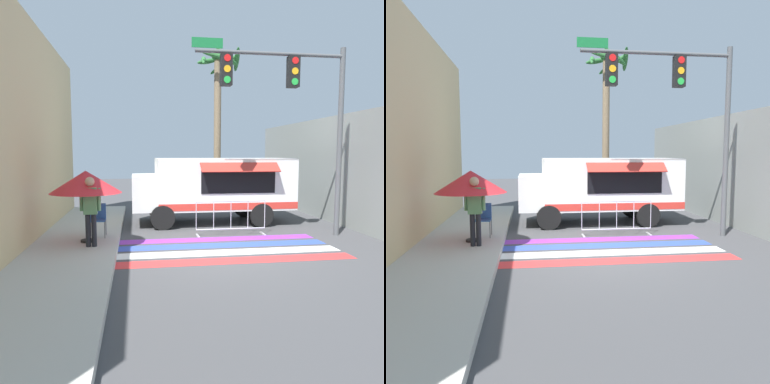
{
  "view_description": "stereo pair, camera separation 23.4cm",
  "coord_description": "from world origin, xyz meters",
  "views": [
    {
      "loc": [
        -2.14,
        -9.26,
        2.55
      ],
      "look_at": [
        -0.34,
        2.73,
        1.32
      ],
      "focal_mm": 35.0,
      "sensor_mm": 36.0,
      "label": 1
    },
    {
      "loc": [
        -1.91,
        -9.29,
        2.55
      ],
      "look_at": [
        -0.34,
        2.73,
        1.32
      ],
      "focal_mm": 35.0,
      "sensor_mm": 36.0,
      "label": 2
    }
  ],
  "objects": [
    {
      "name": "traffic_signal_pole",
      "position": [
        2.53,
        1.52,
        4.22
      ],
      "size": [
        4.69,
        0.29,
        5.83
      ],
      "color": "#515456",
      "rests_on": "ground_plane"
    },
    {
      "name": "folding_chair",
      "position": [
        -3.25,
        1.68,
        0.75
      ],
      "size": [
        0.46,
        0.46,
        0.94
      ],
      "rotation": [
        0.0,
        0.0,
        -0.2
      ],
      "color": "#4C4C51",
      "rests_on": "sidewalk_left"
    },
    {
      "name": "concrete_wall_right",
      "position": [
        5.15,
        3.0,
        1.97
      ],
      "size": [
        0.2,
        16.0,
        3.94
      ],
      "color": "gray",
      "rests_on": "ground_plane"
    },
    {
      "name": "building_left_facade",
      "position": [
        -5.03,
        0.0,
        3.11
      ],
      "size": [
        0.25,
        16.0,
        6.23
      ],
      "color": "#DBBC84",
      "rests_on": "ground_plane"
    },
    {
      "name": "barricade_front",
      "position": [
        0.8,
        2.04,
        0.55
      ],
      "size": [
        2.24,
        0.44,
        1.1
      ],
      "color": "#B7BABF",
      "rests_on": "ground_plane"
    },
    {
      "name": "vendor_person",
      "position": [
        -3.3,
        0.46,
        1.21
      ],
      "size": [
        0.53,
        0.24,
        1.8
      ],
      "rotation": [
        0.0,
        0.0,
        -0.26
      ],
      "color": "black",
      "rests_on": "sidewalk_left"
    },
    {
      "name": "food_truck",
      "position": [
        0.59,
        4.24,
        1.41
      ],
      "size": [
        5.76,
        2.75,
        2.39
      ],
      "color": "white",
      "rests_on": "ground_plane"
    },
    {
      "name": "sidewalk_left",
      "position": [
        -4.84,
        0.0,
        0.09
      ],
      "size": [
        4.4,
        16.0,
        0.18
      ],
      "color": "#B7B5AD",
      "rests_on": "ground_plane"
    },
    {
      "name": "crosswalk_painted",
      "position": [
        0.0,
        0.39,
        0.0
      ],
      "size": [
        6.4,
        2.84,
        0.01
      ],
      "color": "red",
      "rests_on": "ground_plane"
    },
    {
      "name": "patio_umbrella",
      "position": [
        -3.47,
        1.0,
        1.81
      ],
      "size": [
        1.9,
        1.9,
        1.93
      ],
      "color": "black",
      "rests_on": "sidewalk_left"
    },
    {
      "name": "palm_tree",
      "position": [
        1.82,
        8.59,
        5.21
      ],
      "size": [
        2.22,
        2.3,
        7.5
      ],
      "color": "#7A664C",
      "rests_on": "ground_plane"
    },
    {
      "name": "ground_plane",
      "position": [
        0.0,
        0.0,
        0.0
      ],
      "size": [
        60.0,
        60.0,
        0.0
      ],
      "primitive_type": "plane",
      "color": "#424244"
    }
  ]
}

